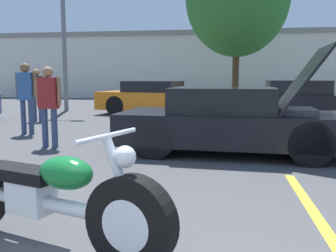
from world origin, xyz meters
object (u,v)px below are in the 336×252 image
object	(u,v)px
light_pole	(65,5)
spectator_near_motorcycle	(37,90)
parked_car_mid_left_row	(157,98)
parked_car_mid_right_row	(301,101)
spectator_far_lot	(49,100)
show_car_hood_open	(233,121)
spectator_by_show_car	(26,92)
motorcycle	(42,197)

from	to	relation	value
light_pole	spectator_near_motorcycle	size ratio (longest dim) A/B	4.74
light_pole	parked_car_mid_left_row	bearing A→B (deg)	-15.18
parked_car_mid_right_row	spectator_far_lot	size ratio (longest dim) A/B	2.63
show_car_hood_open	spectator_by_show_car	bearing A→B (deg)	165.71
motorcycle	parked_car_mid_left_row	size ratio (longest dim) A/B	0.51
spectator_near_motorcycle	parked_car_mid_left_row	bearing A→B (deg)	38.83
motorcycle	spectator_by_show_car	xyz separation A→B (m)	(-3.28, 5.68, 0.61)
motorcycle	spectator_far_lot	xyz separation A→B (m)	(-1.96, 4.16, 0.52)
light_pole	parked_car_mid_left_row	world-z (taller)	light_pole
motorcycle	spectator_by_show_car	bearing A→B (deg)	138.45
parked_car_mid_right_row	spectator_by_show_car	bearing A→B (deg)	-149.10
show_car_hood_open	spectator_far_lot	bearing A→B (deg)	-177.53
show_car_hood_open	parked_car_mid_left_row	world-z (taller)	show_car_hood_open
parked_car_mid_left_row	parked_car_mid_right_row	distance (m)	5.07
spectator_near_motorcycle	spectator_by_show_car	xyz separation A→B (m)	(1.09, -2.59, 0.05)
show_car_hood_open	spectator_by_show_car	distance (m)	5.18
parked_car_mid_left_row	spectator_near_motorcycle	bearing A→B (deg)	-131.04
motorcycle	parked_car_mid_left_row	xyz separation A→B (m)	(-1.02, 10.97, 0.20)
parked_car_mid_left_row	parked_car_mid_right_row	xyz separation A→B (m)	(4.96, -1.05, -0.00)
light_pole	parked_car_mid_right_row	distance (m)	9.88
light_pole	parked_car_mid_right_row	bearing A→B (deg)	-13.42
show_car_hood_open	light_pole	bearing A→B (deg)	133.68
show_car_hood_open	parked_car_mid_left_row	bearing A→B (deg)	115.01
parked_car_mid_left_row	spectator_by_show_car	size ratio (longest dim) A/B	2.65
motorcycle	parked_car_mid_right_row	xyz separation A→B (m)	(3.94, 9.92, 0.20)
parked_car_mid_left_row	spectator_near_motorcycle	world-z (taller)	spectator_near_motorcycle
light_pole	spectator_near_motorcycle	distance (m)	5.05
parked_car_mid_left_row	spectator_far_lot	distance (m)	6.88
parked_car_mid_left_row	spectator_near_motorcycle	xyz separation A→B (m)	(-3.34, -2.69, 0.36)
show_car_hood_open	spectator_near_motorcycle	xyz separation A→B (m)	(-5.98, 4.22, 0.38)
spectator_near_motorcycle	spectator_far_lot	xyz separation A→B (m)	(2.41, -4.12, -0.04)
parked_car_mid_left_row	spectator_by_show_car	bearing A→B (deg)	-103.00
show_car_hood_open	parked_car_mid_right_row	distance (m)	6.30
spectator_by_show_car	spectator_far_lot	size ratio (longest dim) A/B	1.08
light_pole	parked_car_mid_left_row	distance (m)	5.51
spectator_near_motorcycle	spectator_far_lot	distance (m)	4.77
parked_car_mid_left_row	spectator_near_motorcycle	size ratio (longest dim) A/B	2.78
spectator_by_show_car	light_pole	bearing A→B (deg)	104.99
spectator_by_show_car	show_car_hood_open	bearing A→B (deg)	-18.40
parked_car_mid_right_row	spectator_far_lot	xyz separation A→B (m)	(-5.90, -5.76, 0.33)
parked_car_mid_left_row	parked_car_mid_right_row	world-z (taller)	parked_car_mid_right_row
light_pole	spectator_near_motorcycle	bearing A→B (deg)	-80.72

